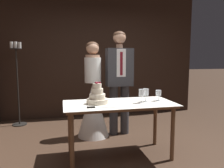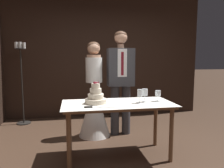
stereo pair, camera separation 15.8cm
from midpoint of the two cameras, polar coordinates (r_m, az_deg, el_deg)
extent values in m
plane|color=#422D21|center=(3.16, 5.73, -18.61)|extent=(40.00, 40.00, 0.00)
cube|color=black|center=(5.11, -1.31, 7.20)|extent=(4.59, 0.12, 2.77)
cylinder|color=brown|center=(2.72, -9.52, -14.82)|extent=(0.06, 0.06, 0.71)
cylinder|color=brown|center=(3.03, 16.72, -12.75)|extent=(0.06, 0.06, 0.71)
cylinder|color=brown|center=(3.24, -9.67, -11.24)|extent=(0.06, 0.06, 0.71)
cylinder|color=brown|center=(3.50, 12.59, -9.93)|extent=(0.06, 0.06, 0.71)
cube|color=brown|center=(2.95, 3.08, -5.43)|extent=(1.42, 0.67, 0.03)
cube|color=white|center=(2.95, 3.08, -5.04)|extent=(1.48, 0.73, 0.01)
cylinder|color=beige|center=(2.91, -2.71, -4.48)|extent=(0.29, 0.29, 0.06)
cylinder|color=beige|center=(2.90, -2.72, -3.21)|extent=(0.21, 0.21, 0.07)
cylinder|color=beige|center=(2.89, -2.73, -1.85)|extent=(0.15, 0.15, 0.07)
cylinder|color=beige|center=(2.88, -2.74, -0.49)|extent=(0.11, 0.11, 0.07)
sphere|color=maroon|center=(2.89, -2.05, 0.38)|extent=(0.02, 0.02, 0.02)
sphere|color=maroon|center=(2.89, -2.69, 0.38)|extent=(0.02, 0.02, 0.02)
sphere|color=maroon|center=(2.90, -3.06, 0.41)|extent=(0.02, 0.02, 0.02)
sphere|color=maroon|center=(2.88, -3.17, 0.36)|extent=(0.02, 0.02, 0.02)
sphere|color=maroon|center=(2.87, -3.07, 0.33)|extent=(0.02, 0.02, 0.02)
sphere|color=maroon|center=(2.84, -2.91, 0.27)|extent=(0.02, 0.02, 0.02)
sphere|color=maroon|center=(2.87, -2.58, 0.34)|extent=(0.02, 0.02, 0.02)
cube|color=silver|center=(2.68, 0.36, -6.11)|extent=(0.36, 0.05, 0.00)
cylinder|color=black|center=(2.67, -4.54, -6.01)|extent=(0.10, 0.03, 0.02)
cylinder|color=silver|center=(2.96, 8.78, -4.97)|extent=(0.06, 0.06, 0.00)
cylinder|color=silver|center=(2.95, 8.80, -4.10)|extent=(0.01, 0.01, 0.09)
cylinder|color=silver|center=(2.93, 8.83, -2.34)|extent=(0.07, 0.07, 0.10)
cylinder|color=maroon|center=(2.94, 8.82, -2.97)|extent=(0.06, 0.06, 0.03)
cylinder|color=silver|center=(3.06, 9.99, -4.61)|extent=(0.07, 0.07, 0.00)
cylinder|color=silver|center=(3.05, 10.01, -3.81)|extent=(0.01, 0.01, 0.08)
cylinder|color=silver|center=(3.03, 10.04, -2.15)|extent=(0.08, 0.08, 0.10)
cylinder|color=silver|center=(3.14, 13.27, -4.37)|extent=(0.07, 0.07, 0.00)
cylinder|color=silver|center=(3.14, 13.29, -3.69)|extent=(0.01, 0.01, 0.07)
cylinder|color=silver|center=(3.12, 13.33, -2.36)|extent=(0.08, 0.08, 0.08)
cone|color=white|center=(3.81, -3.46, -6.58)|extent=(0.54, 0.54, 0.94)
cylinder|color=white|center=(3.71, -3.54, 3.68)|extent=(0.28, 0.28, 0.42)
cylinder|color=tan|center=(3.71, -3.56, 7.27)|extent=(0.24, 0.24, 0.04)
sphere|color=tan|center=(3.71, -3.58, 9.27)|extent=(0.21, 0.21, 0.21)
ellipsoid|color=#472D1E|center=(3.73, -3.61, 9.76)|extent=(0.22, 0.22, 0.16)
cylinder|color=#38383D|center=(3.88, 1.92, -6.88)|extent=(0.15, 0.15, 0.87)
cylinder|color=#38383D|center=(3.93, 4.84, -6.73)|extent=(0.15, 0.15, 0.87)
cube|color=#38383D|center=(3.79, 3.47, 4.39)|extent=(0.45, 0.24, 0.65)
cube|color=white|center=(3.67, 3.95, 5.52)|extent=(0.16, 0.01, 0.47)
cube|color=maroon|center=(3.67, 3.97, 5.32)|extent=(0.04, 0.01, 0.39)
cylinder|color=tan|center=(3.80, 3.52, 9.83)|extent=(0.11, 0.11, 0.07)
sphere|color=tan|center=(3.81, 3.53, 12.00)|extent=(0.22, 0.22, 0.22)
ellipsoid|color=#472D1E|center=(3.82, 3.50, 12.56)|extent=(0.22, 0.22, 0.14)
cylinder|color=black|center=(4.92, -21.17, -9.48)|extent=(0.28, 0.28, 0.02)
cylinder|color=black|center=(4.76, -21.57, -0.63)|extent=(0.03, 0.03, 1.51)
cylinder|color=black|center=(4.73, -21.98, 8.52)|extent=(0.22, 0.22, 0.01)
cylinder|color=white|center=(4.75, -22.92, 9.32)|extent=(0.06, 0.06, 0.13)
cylinder|color=white|center=(4.73, -22.02, 9.38)|extent=(0.06, 0.06, 0.13)
cylinder|color=white|center=(4.72, -21.11, 9.38)|extent=(0.06, 0.06, 0.12)
camera|label=1|loc=(0.08, -88.64, 0.16)|focal=35.00mm
camera|label=2|loc=(0.08, 91.36, -0.16)|focal=35.00mm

